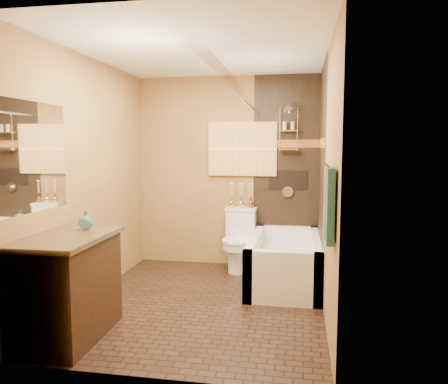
% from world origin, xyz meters
% --- Properties ---
extents(floor, '(3.00, 3.00, 0.00)m').
position_xyz_m(floor, '(0.00, 0.00, 0.00)').
color(floor, black).
rests_on(floor, ground).
extents(wall_left, '(0.02, 3.00, 2.50)m').
position_xyz_m(wall_left, '(-1.20, 0.00, 1.25)').
color(wall_left, '#A2823E').
rests_on(wall_left, floor).
extents(wall_right, '(0.02, 3.00, 2.50)m').
position_xyz_m(wall_right, '(1.20, 0.00, 1.25)').
color(wall_right, '#A2823E').
rests_on(wall_right, floor).
extents(wall_back, '(2.40, 0.02, 2.50)m').
position_xyz_m(wall_back, '(0.00, 1.50, 1.25)').
color(wall_back, '#A2823E').
rests_on(wall_back, floor).
extents(wall_front, '(2.40, 0.02, 2.50)m').
position_xyz_m(wall_front, '(0.00, -1.50, 1.25)').
color(wall_front, '#A2823E').
rests_on(wall_front, floor).
extents(ceiling, '(3.00, 3.00, 0.00)m').
position_xyz_m(ceiling, '(0.00, 0.00, 2.50)').
color(ceiling, silver).
rests_on(ceiling, wall_back).
extents(alcove_tile_back, '(0.85, 0.01, 2.50)m').
position_xyz_m(alcove_tile_back, '(0.78, 1.49, 1.25)').
color(alcove_tile_back, black).
rests_on(alcove_tile_back, wall_back).
extents(alcove_tile_right, '(0.01, 1.50, 2.50)m').
position_xyz_m(alcove_tile_right, '(1.19, 0.75, 1.25)').
color(alcove_tile_right, black).
rests_on(alcove_tile_right, wall_right).
extents(mosaic_band_back, '(0.85, 0.01, 0.10)m').
position_xyz_m(mosaic_band_back, '(0.78, 1.48, 1.62)').
color(mosaic_band_back, brown).
rests_on(mosaic_band_back, alcove_tile_back).
extents(mosaic_band_right, '(0.01, 1.50, 0.10)m').
position_xyz_m(mosaic_band_right, '(1.18, 0.75, 1.62)').
color(mosaic_band_right, brown).
rests_on(mosaic_band_right, alcove_tile_right).
extents(alcove_niche, '(0.50, 0.01, 0.25)m').
position_xyz_m(alcove_niche, '(0.80, 1.48, 1.15)').
color(alcove_niche, black).
rests_on(alcove_niche, alcove_tile_back).
extents(shower_fixtures, '(0.24, 0.33, 1.16)m').
position_xyz_m(shower_fixtures, '(0.80, 1.38, 1.67)').
color(shower_fixtures, silver).
rests_on(shower_fixtures, floor).
extents(curtain_rod, '(0.03, 1.55, 0.03)m').
position_xyz_m(curtain_rod, '(0.40, 0.75, 2.02)').
color(curtain_rod, silver).
rests_on(curtain_rod, wall_back).
extents(towel_bar, '(0.02, 0.55, 0.02)m').
position_xyz_m(towel_bar, '(1.15, -1.05, 1.45)').
color(towel_bar, silver).
rests_on(towel_bar, wall_right).
extents(towel_teal, '(0.05, 0.22, 0.52)m').
position_xyz_m(towel_teal, '(1.16, -1.18, 1.18)').
color(towel_teal, navy).
rests_on(towel_teal, towel_bar).
extents(towel_rust, '(0.05, 0.22, 0.52)m').
position_xyz_m(towel_rust, '(1.16, -0.92, 1.18)').
color(towel_rust, brown).
rests_on(towel_rust, towel_bar).
extents(sunset_painting, '(0.90, 0.04, 0.70)m').
position_xyz_m(sunset_painting, '(0.20, 1.48, 1.55)').
color(sunset_painting, orange).
rests_on(sunset_painting, wall_back).
extents(vanity_mirror, '(0.01, 1.00, 0.90)m').
position_xyz_m(vanity_mirror, '(-1.19, -1.00, 1.50)').
color(vanity_mirror, white).
rests_on(vanity_mirror, wall_left).
extents(bathtub, '(0.80, 1.50, 0.55)m').
position_xyz_m(bathtub, '(0.80, 0.75, 0.22)').
color(bathtub, white).
rests_on(bathtub, floor).
extents(toilet, '(0.41, 0.60, 0.79)m').
position_xyz_m(toilet, '(0.20, 1.21, 0.40)').
color(toilet, white).
rests_on(toilet, floor).
extents(vanity, '(0.61, 0.99, 0.86)m').
position_xyz_m(vanity, '(-0.92, -1.00, 0.43)').
color(vanity, black).
rests_on(vanity, floor).
extents(teal_bottle, '(0.14, 0.14, 0.20)m').
position_xyz_m(teal_bottle, '(-0.87, -0.74, 0.94)').
color(teal_bottle, teal).
rests_on(teal_bottle, vanity).
extents(bud_vases, '(0.32, 0.07, 0.31)m').
position_xyz_m(bud_vases, '(0.20, 1.39, 0.96)').
color(bud_vases, gold).
rests_on(bud_vases, toilet).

